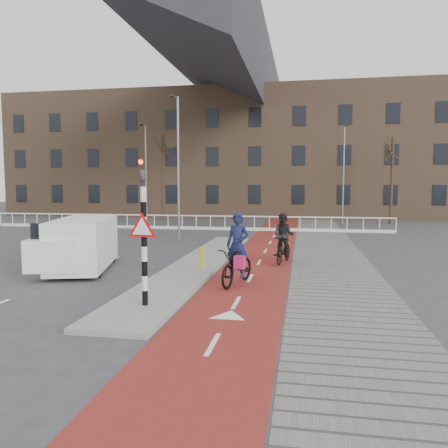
# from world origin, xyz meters

# --- Properties ---
(ground) EXTENTS (120.00, 120.00, 0.00)m
(ground) POSITION_xyz_m (0.00, 0.00, 0.00)
(ground) COLOR #38383A
(ground) RESTS_ON ground
(bike_lane) EXTENTS (2.50, 60.00, 0.01)m
(bike_lane) POSITION_xyz_m (1.50, 10.00, 0.01)
(bike_lane) COLOR maroon
(bike_lane) RESTS_ON ground
(sidewalk) EXTENTS (3.00, 60.00, 0.01)m
(sidewalk) POSITION_xyz_m (4.30, 10.00, 0.01)
(sidewalk) COLOR slate
(sidewalk) RESTS_ON ground
(curb_island) EXTENTS (1.80, 16.00, 0.12)m
(curb_island) POSITION_xyz_m (-0.70, 4.00, 0.06)
(curb_island) COLOR gray
(curb_island) RESTS_ON ground
(traffic_signal) EXTENTS (0.80, 0.80, 3.68)m
(traffic_signal) POSITION_xyz_m (-0.60, -2.02, 1.99)
(traffic_signal) COLOR black
(traffic_signal) RESTS_ON curb_island
(bollard) EXTENTS (0.12, 0.12, 0.76)m
(bollard) POSITION_xyz_m (-0.34, 2.93, 0.50)
(bollard) COLOR gold
(bollard) RESTS_ON curb_island
(cyclist_near) EXTENTS (1.27, 2.26, 2.20)m
(cyclist_near) POSITION_xyz_m (1.23, 1.05, 0.75)
(cyclist_near) COLOR black
(cyclist_near) RESTS_ON bike_lane
(cyclist_far) EXTENTS (0.95, 1.87, 1.93)m
(cyclist_far) POSITION_xyz_m (2.45, 5.00, 0.81)
(cyclist_far) COLOR black
(cyclist_far) RESTS_ON bike_lane
(van) EXTENTS (2.79, 4.59, 1.84)m
(van) POSITION_xyz_m (-4.56, 2.46, 0.97)
(van) COLOR white
(van) RESTS_ON ground
(railing) EXTENTS (28.00, 0.10, 0.99)m
(railing) POSITION_xyz_m (-5.00, 17.00, 0.31)
(railing) COLOR silver
(railing) RESTS_ON ground
(townhouse_row) EXTENTS (46.00, 10.00, 15.90)m
(townhouse_row) POSITION_xyz_m (-3.00, 32.00, 7.81)
(townhouse_row) COLOR #7F6047
(townhouse_row) RESTS_ON ground
(tree_mid) EXTENTS (0.22, 0.22, 7.28)m
(tree_mid) POSITION_xyz_m (-8.82, 24.49, 3.64)
(tree_mid) COLOR #302115
(tree_mid) RESTS_ON ground
(tree_right) EXTENTS (0.21, 0.21, 6.75)m
(tree_right) POSITION_xyz_m (9.98, 24.05, 3.38)
(tree_right) COLOR #302115
(tree_right) RESTS_ON ground
(streetlight_near) EXTENTS (0.12, 0.12, 7.78)m
(streetlight_near) POSITION_xyz_m (-3.56, 11.23, 3.89)
(streetlight_near) COLOR slate
(streetlight_near) RESTS_ON ground
(streetlight_left) EXTENTS (0.12, 0.12, 7.81)m
(streetlight_left) POSITION_xyz_m (-9.22, 21.52, 3.90)
(streetlight_left) COLOR slate
(streetlight_left) RESTS_ON ground
(streetlight_right) EXTENTS (0.12, 0.12, 7.58)m
(streetlight_right) POSITION_xyz_m (6.22, 22.92, 3.79)
(streetlight_right) COLOR slate
(streetlight_right) RESTS_ON ground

